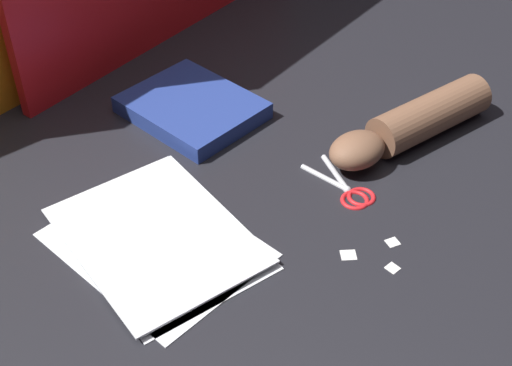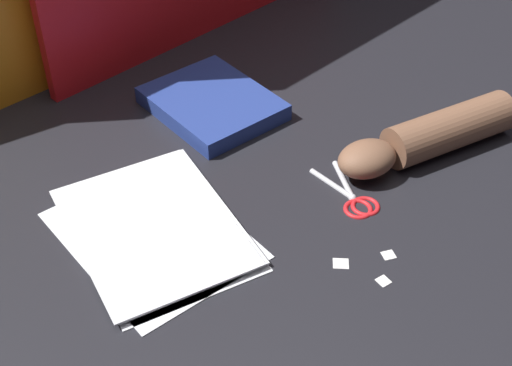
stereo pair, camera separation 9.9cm
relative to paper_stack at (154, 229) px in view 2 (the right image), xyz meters
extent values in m
plane|color=black|center=(0.11, 0.00, -0.01)|extent=(6.00, 6.00, 0.00)
cube|color=white|center=(0.00, 0.00, 0.00)|extent=(0.24, 0.30, 0.00)
cube|color=white|center=(-0.01, 0.00, 0.00)|extent=(0.24, 0.30, 0.00)
cube|color=white|center=(0.00, 0.00, 0.00)|extent=(0.24, 0.30, 0.00)
cube|color=white|center=(0.00, 0.00, 0.00)|extent=(0.24, 0.30, 0.00)
cube|color=navy|center=(0.22, 0.21, 0.01)|extent=(0.19, 0.23, 0.03)
sphere|color=silver|center=(0.28, -0.10, 0.00)|extent=(0.01, 0.01, 0.01)
cylinder|color=silver|center=(0.27, -0.06, 0.00)|extent=(0.02, 0.09, 0.01)
torus|color=red|center=(0.28, -0.13, 0.00)|extent=(0.05, 0.05, 0.01)
cylinder|color=silver|center=(0.29, -0.06, 0.00)|extent=(0.04, 0.08, 0.01)
torus|color=red|center=(0.27, -0.12, 0.00)|extent=(0.06, 0.06, 0.01)
cylinder|color=brown|center=(0.49, -0.09, 0.03)|extent=(0.23, 0.09, 0.07)
ellipsoid|color=brown|center=(0.33, -0.07, 0.03)|extent=(0.10, 0.08, 0.05)
cube|color=white|center=(0.18, -0.19, -0.01)|extent=(0.03, 0.03, 0.00)
cube|color=white|center=(0.21, -0.25, -0.01)|extent=(0.02, 0.02, 0.00)
cube|color=white|center=(0.24, -0.22, -0.01)|extent=(0.02, 0.02, 0.00)
camera|label=1|loc=(-0.36, -0.62, 0.70)|focal=50.00mm
camera|label=2|loc=(-0.28, -0.68, 0.70)|focal=50.00mm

